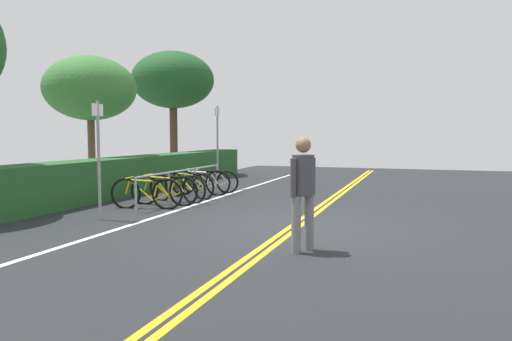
{
  "coord_description": "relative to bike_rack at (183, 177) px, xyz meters",
  "views": [
    {
      "loc": [
        -8.48,
        -2.16,
        1.72
      ],
      "look_at": [
        2.74,
        1.73,
        0.8
      ],
      "focal_mm": 33.26,
      "sensor_mm": 36.0,
      "label": 1
    }
  ],
  "objects": [
    {
      "name": "hedge_backdrop",
      "position": [
        1.5,
        2.18,
        -0.06
      ],
      "size": [
        13.36,
        1.02,
        1.05
      ],
      "primitive_type": "cube",
      "color": "#235626",
      "rests_on": "ground_plane"
    },
    {
      "name": "bicycle_3",
      "position": [
        0.37,
        0.03,
        -0.24
      ],
      "size": [
        0.58,
        1.72,
        0.74
      ],
      "color": "black",
      "rests_on": "ground_plane"
    },
    {
      "name": "sign_post_near",
      "position": [
        -3.15,
        0.2,
        0.84
      ],
      "size": [
        0.36,
        0.07,
        2.37
      ],
      "color": "gray",
      "rests_on": "ground_plane"
    },
    {
      "name": "bicycle_5",
      "position": [
        1.67,
        -0.0,
        -0.26
      ],
      "size": [
        0.46,
        1.76,
        0.7
      ],
      "color": "black",
      "rests_on": "ground_plane"
    },
    {
      "name": "bike_lane_stripe_white",
      "position": [
        -2.53,
        -0.7,
        -0.58
      ],
      "size": [
        28.55,
        0.12,
        0.0
      ],
      "primitive_type": "cube",
      "color": "white",
      "rests_on": "ground_plane"
    },
    {
      "name": "centre_line_yellow_outer",
      "position": [
        -2.53,
        -3.6,
        -0.58
      ],
      "size": [
        28.55,
        0.1,
        0.0
      ],
      "primitive_type": "cube",
      "color": "gold",
      "rests_on": "ground_plane"
    },
    {
      "name": "bicycle_4",
      "position": [
        1.04,
        0.0,
        -0.23
      ],
      "size": [
        0.46,
        1.76,
        0.76
      ],
      "color": "black",
      "rests_on": "ground_plane"
    },
    {
      "name": "tree_far_right",
      "position": [
        6.68,
        3.95,
        3.35
      ],
      "size": [
        3.41,
        3.41,
        5.13
      ],
      "color": "#473323",
      "rests_on": "ground_plane"
    },
    {
      "name": "ground_plane",
      "position": [
        -2.53,
        -3.68,
        -0.61
      ],
      "size": [
        31.72,
        12.43,
        0.05
      ],
      "primitive_type": "cube",
      "color": "#232628"
    },
    {
      "name": "bike_rack",
      "position": [
        0.0,
        0.0,
        0.0
      ],
      "size": [
        4.41,
        0.05,
        0.79
      ],
      "color": "#9EA0A5",
      "rests_on": "ground_plane"
    },
    {
      "name": "bicycle_1",
      "position": [
        -0.98,
        0.0,
        -0.22
      ],
      "size": [
        0.46,
        1.77,
        0.77
      ],
      "color": "black",
      "rests_on": "ground_plane"
    },
    {
      "name": "bicycle_2",
      "position": [
        -0.4,
        -0.05,
        -0.23
      ],
      "size": [
        0.48,
        1.77,
        0.75
      ],
      "color": "black",
      "rests_on": "ground_plane"
    },
    {
      "name": "tree_mid",
      "position": [
        1.29,
        3.86,
        2.53
      ],
      "size": [
        2.82,
        2.82,
        4.12
      ],
      "color": "brown",
      "rests_on": "ground_plane"
    },
    {
      "name": "centre_line_yellow_inner",
      "position": [
        -2.53,
        -3.76,
        -0.58
      ],
      "size": [
        28.55,
        0.1,
        0.0
      ],
      "primitive_type": "cube",
      "color": "gold",
      "rests_on": "ground_plane"
    },
    {
      "name": "sign_post_far",
      "position": [
        2.65,
        0.17,
        0.95
      ],
      "size": [
        0.36,
        0.06,
        2.58
      ],
      "color": "gray",
      "rests_on": "ground_plane"
    },
    {
      "name": "pedestrian",
      "position": [
        -4.34,
        -4.25,
        0.38
      ],
      "size": [
        0.44,
        0.32,
        1.67
      ],
      "color": "slate",
      "rests_on": "ground_plane"
    },
    {
      "name": "bicycle_0",
      "position": [
        -1.6,
        0.09,
        -0.23
      ],
      "size": [
        0.52,
        1.7,
        0.75
      ],
      "color": "black",
      "rests_on": "ground_plane"
    }
  ]
}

